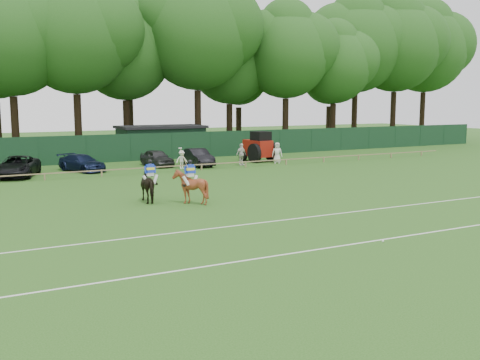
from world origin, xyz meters
TOP-DOWN VIEW (x-y plane):
  - ground at (0.00, 0.00)m, footprint 160.00×160.00m
  - horse_dark at (-3.22, 6.47)m, footprint 1.04×2.17m
  - horse_chestnut at (-1.52, 4.91)m, footprint 1.58×1.76m
  - suv_black at (-8.45, 20.76)m, footprint 4.13×5.91m
  - sedan_navy at (-3.59, 21.69)m, footprint 3.46×4.90m
  - hatch_grey at (2.76, 22.19)m, footprint 2.03×4.25m
  - estate_black at (5.93, 20.85)m, footprint 1.72×4.48m
  - spectator_left at (3.96, 19.59)m, footprint 0.96×0.56m
  - spectator_mid at (9.34, 19.40)m, footprint 1.19×0.76m
  - spectator_right at (12.90, 19.32)m, footprint 1.07×0.94m
  - rider_dark at (-3.22, 6.46)m, footprint 0.94×0.38m
  - rider_chestnut at (-1.52, 4.90)m, footprint 0.94×0.59m
  - polo_ball at (1.94, -6.30)m, footprint 0.09×0.09m
  - pitch_lines at (0.00, -3.50)m, footprint 60.00×5.10m
  - pitch_rail at (0.00, 18.00)m, footprint 62.10×0.10m
  - perimeter_fence at (0.00, 27.00)m, footprint 92.08×0.08m
  - utility_shed at (6.00, 30.00)m, footprint 8.40×4.40m
  - tree_row at (2.00, 35.00)m, footprint 96.00×12.00m
  - tractor at (12.20, 21.32)m, footprint 2.51×3.47m

SIDE VIEW (x-z plane):
  - ground at x=0.00m, z-range 0.00..0.00m
  - tree_row at x=2.00m, z-range -10.50..10.50m
  - pitch_lines at x=0.00m, z-range 0.00..0.01m
  - polo_ball at x=1.94m, z-range 0.00..0.09m
  - pitch_rail at x=0.00m, z-range 0.20..0.70m
  - sedan_navy at x=-3.59m, z-range 0.00..1.32m
  - hatch_grey at x=2.76m, z-range 0.00..1.40m
  - estate_black at x=5.93m, z-range 0.00..1.46m
  - spectator_left at x=3.96m, z-range 0.00..1.49m
  - suv_black at x=-8.45m, z-range 0.00..1.50m
  - horse_dark at x=-3.22m, z-range 0.00..1.81m
  - spectator_right at x=12.90m, z-range 0.00..1.84m
  - horse_chestnut at x=-1.52m, z-range 0.00..1.87m
  - spectator_mid at x=9.34m, z-range 0.00..1.88m
  - perimeter_fence at x=0.00m, z-range 0.00..2.50m
  - tractor at x=12.20m, z-range -0.07..2.66m
  - utility_shed at x=6.00m, z-range 0.02..3.06m
  - rider_dark at x=-3.22m, z-range 0.99..2.40m
  - rider_chestnut at x=-1.52m, z-range 0.72..2.77m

